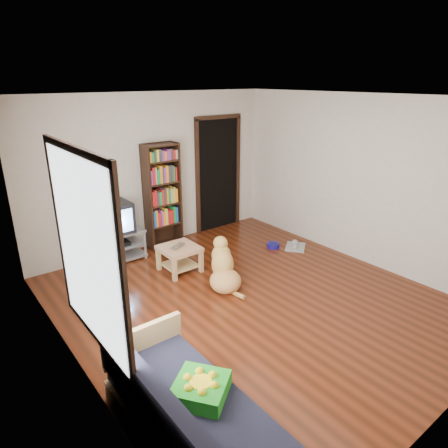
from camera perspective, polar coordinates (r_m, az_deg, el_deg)
ground at (r=5.46m, az=3.75°, el=-10.75°), size 5.00×5.00×0.00m
ceiling at (r=4.69m, az=4.51°, el=17.62°), size 5.00×5.00×0.00m
wall_back at (r=6.91m, az=-9.99°, el=7.33°), size 4.50×0.00×4.50m
wall_left at (r=3.89m, az=-21.51°, el=-4.13°), size 0.00×5.00×5.00m
wall_right at (r=6.59m, az=18.88°, el=5.92°), size 0.00×5.00×5.00m
green_cushion at (r=3.43m, az=-3.32°, el=-22.43°), size 0.57×0.57×0.14m
laptop at (r=6.05m, az=-6.29°, el=-3.25°), size 0.33×0.28×0.02m
dog_bowl at (r=7.05m, az=7.04°, el=-3.05°), size 0.22×0.22×0.08m
grey_rag at (r=7.11m, az=10.17°, el=-3.24°), size 0.51×0.50×0.03m
window at (r=3.37m, az=-19.10°, el=-3.84°), size 0.03×1.46×1.70m
doorway at (r=7.65m, az=-0.86°, el=7.47°), size 1.03×0.05×2.19m
tv_stand at (r=6.65m, az=-15.23°, el=-2.98°), size 0.90×0.45×0.50m
crt_tv at (r=6.50m, az=-15.69°, el=0.93°), size 0.55×0.52×0.58m
bookshelf at (r=6.88m, az=-8.85°, el=4.75°), size 0.60×0.30×1.80m
sofa at (r=3.53m, az=-4.95°, el=-26.05°), size 0.80×1.80×0.80m
coffee_table at (r=6.12m, az=-6.39°, el=-4.29°), size 0.55×0.55×0.40m
dog at (r=5.67m, az=-0.07°, el=-6.48°), size 0.60×0.85×0.71m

